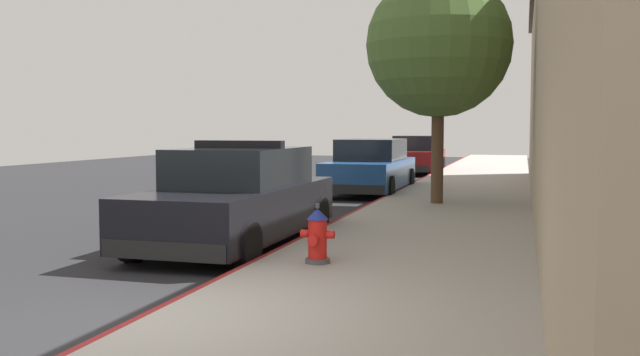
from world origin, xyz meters
The scene contains 8 objects.
ground_plane centered at (-4.26, 10.00, -0.10)m, with size 34.12×60.00×0.20m, color #232326.
sidewalk_pavement centered at (1.74, 10.00, 0.08)m, with size 3.49×60.00×0.16m, color #9E9991.
curb_painted_edge centered at (-0.04, 10.00, 0.08)m, with size 0.08×60.00×0.16m, color maroon.
police_cruiser centered at (-1.09, 4.70, 0.74)m, with size 1.94×4.84×1.68m.
parked_car_silver_ahead centered at (-0.92, 14.01, 0.74)m, with size 1.94×4.84×1.56m.
parked_car_dark_far centered at (-0.97, 23.23, 0.74)m, with size 1.94×4.84×1.56m.
fire_hydrant centered at (0.79, 2.84, 0.51)m, with size 0.44×0.40×0.76m.
street_tree centered at (1.40, 10.43, 3.74)m, with size 3.28×3.28×5.23m.
Camera 1 is at (3.30, -5.57, 1.88)m, focal length 39.13 mm.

